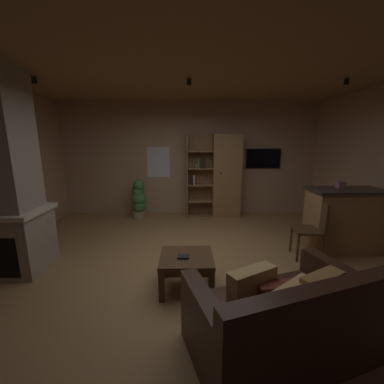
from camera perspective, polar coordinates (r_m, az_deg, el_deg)
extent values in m
cube|color=#A37A4C|center=(3.74, 0.14, -17.41)|extent=(6.28, 5.44, 0.02)
cube|color=tan|center=(6.03, -0.48, 7.72)|extent=(6.40, 0.06, 2.76)
cube|color=#8E6B47|center=(3.39, 0.16, 28.09)|extent=(6.28, 5.44, 0.02)
cube|color=white|center=(6.04, -8.02, 7.09)|extent=(0.55, 0.01, 0.75)
cube|color=gray|center=(4.32, -37.29, -9.53)|extent=(0.93, 0.70, 0.85)
cube|color=beige|center=(4.19, -38.07, -3.69)|extent=(1.01, 0.78, 0.06)
cube|color=#997047|center=(5.87, 8.24, 3.74)|extent=(0.68, 0.38, 2.00)
cube|color=#997047|center=(5.97, 1.79, 4.00)|extent=(0.62, 0.02, 2.00)
cube|color=#997047|center=(5.79, -1.10, 3.75)|extent=(0.02, 0.38, 2.00)
sphere|color=black|center=(5.63, 6.91, 4.45)|extent=(0.04, 0.04, 0.04)
cube|color=#997047|center=(6.02, 1.82, -5.60)|extent=(0.62, 0.38, 0.02)
cube|color=#997047|center=(5.91, 1.85, -2.00)|extent=(0.62, 0.38, 0.02)
cube|color=#997047|center=(5.83, 1.87, 1.81)|extent=(0.62, 0.38, 0.02)
cube|color=#997047|center=(5.77, 1.90, 5.72)|extent=(0.62, 0.38, 0.02)
cube|color=#997047|center=(5.74, 1.93, 9.68)|extent=(0.62, 0.38, 0.02)
cube|color=black|center=(5.71, 2.87, 6.92)|extent=(0.05, 0.23, 0.23)
cube|color=black|center=(5.75, 0.08, 2.77)|extent=(0.05, 0.23, 0.20)
cube|color=#387247|center=(5.70, 1.51, 6.85)|extent=(0.04, 0.23, 0.22)
cube|color=beige|center=(5.75, 0.40, 2.89)|extent=(0.04, 0.23, 0.22)
sphere|color=beige|center=(5.76, 1.31, 6.21)|extent=(0.10, 0.10, 0.10)
cube|color=#997047|center=(4.85, 33.85, -5.82)|extent=(1.40, 0.53, 1.03)
cube|color=#2D2826|center=(4.73, 34.60, 0.38)|extent=(1.46, 0.59, 0.04)
cube|color=#995972|center=(4.66, 32.03, 1.47)|extent=(0.12, 0.12, 0.11)
cube|color=#382116|center=(2.55, 19.85, -28.25)|extent=(1.73, 1.30, 0.42)
cube|color=#382116|center=(2.09, 27.58, -24.51)|extent=(1.50, 0.60, 0.42)
cube|color=#382116|center=(2.89, 31.60, -20.96)|extent=(0.41, 0.88, 0.67)
cube|color=#382116|center=(2.18, 3.27, -31.12)|extent=(0.41, 0.88, 0.67)
cube|color=tan|center=(2.27, 22.93, -24.07)|extent=(0.46, 0.39, 0.38)
cube|color=tan|center=(2.23, 14.17, -22.51)|extent=(0.46, 0.35, 0.44)
cube|color=olive|center=(2.43, 28.45, -21.53)|extent=(0.43, 0.32, 0.44)
cube|color=brown|center=(2.27, 20.35, -23.47)|extent=(0.41, 0.21, 0.34)
cube|color=#4C331E|center=(3.07, -1.32, -15.49)|extent=(0.66, 0.59, 0.05)
cube|color=#4C331E|center=(3.10, -1.32, -16.55)|extent=(0.59, 0.53, 0.08)
cube|color=#4C331E|center=(2.97, -7.27, -21.45)|extent=(0.07, 0.07, 0.39)
cube|color=#4C331E|center=(2.97, 4.66, -21.41)|extent=(0.07, 0.07, 0.39)
cube|color=#4C331E|center=(3.41, -6.35, -16.71)|extent=(0.07, 0.07, 0.39)
cube|color=#4C331E|center=(3.41, 3.75, -16.67)|extent=(0.07, 0.07, 0.39)
cube|color=black|center=(3.01, -2.09, -15.23)|extent=(0.14, 0.11, 0.03)
cube|color=#4C331E|center=(4.22, 25.91, -8.19)|extent=(0.47, 0.47, 0.04)
cube|color=#4C331E|center=(4.21, 28.65, -5.04)|extent=(0.09, 0.40, 0.44)
cylinder|color=#4C331E|center=(4.40, 22.61, -10.27)|extent=(0.04, 0.04, 0.46)
cylinder|color=#4C331E|center=(4.08, 24.01, -12.14)|extent=(0.04, 0.04, 0.46)
cylinder|color=#4C331E|center=(4.51, 27.07, -10.11)|extent=(0.04, 0.04, 0.46)
cylinder|color=#4C331E|center=(4.21, 28.79, -11.89)|extent=(0.04, 0.04, 0.46)
cylinder|color=#9E896B|center=(5.95, -12.64, -5.26)|extent=(0.29, 0.29, 0.18)
sphere|color=#3D7F3D|center=(5.90, -12.43, -3.23)|extent=(0.31, 0.31, 0.31)
sphere|color=#3D7F3D|center=(5.84, -12.59, -1.48)|extent=(0.35, 0.35, 0.35)
sphere|color=#3D7F3D|center=(5.82, -12.84, 0.17)|extent=(0.29, 0.29, 0.29)
sphere|color=#3D7F3D|center=(5.76, -12.67, 1.62)|extent=(0.28, 0.28, 0.28)
cube|color=black|center=(6.26, 16.65, 7.69)|extent=(0.86, 0.05, 0.48)
cube|color=black|center=(6.23, 16.73, 7.67)|extent=(0.82, 0.01, 0.44)
cylinder|color=black|center=(4.40, -33.59, 21.41)|extent=(0.07, 0.07, 0.09)
cylinder|color=black|center=(3.87, -0.72, 24.86)|extent=(0.07, 0.07, 0.09)
cylinder|color=black|center=(4.46, 33.01, 21.30)|extent=(0.07, 0.07, 0.09)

